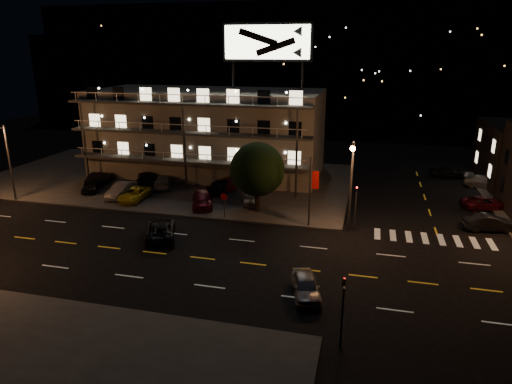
% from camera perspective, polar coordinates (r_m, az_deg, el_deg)
% --- Properties ---
extents(ground, '(140.00, 140.00, 0.00)m').
position_cam_1_polar(ground, '(34.85, -3.59, -8.60)').
color(ground, black).
rests_on(ground, ground).
extents(curb_nw, '(44.00, 24.00, 0.15)m').
position_cam_1_polar(curb_nw, '(57.19, -10.97, 1.70)').
color(curb_nw, '#383836').
rests_on(curb_nw, ground).
extents(motel, '(28.00, 13.80, 18.10)m').
position_cam_1_polar(motel, '(58.00, -5.99, 7.49)').
color(motel, gray).
rests_on(motel, ground).
extents(hill_backdrop, '(120.00, 25.00, 24.00)m').
position_cam_1_polar(hill_backdrop, '(99.86, 5.24, 15.24)').
color(hill_backdrop, black).
rests_on(hill_backdrop, ground).
extents(streetlight_nw, '(0.44, 1.92, 8.00)m').
position_cam_1_polar(streetlight_nw, '(52.94, -28.81, 4.03)').
color(streetlight_nw, '#2D2D30').
rests_on(streetlight_nw, ground).
extents(streetlight_nc, '(0.44, 1.92, 8.00)m').
position_cam_1_polar(streetlight_nc, '(39.12, 11.83, 1.77)').
color(streetlight_nc, '#2D2D30').
rests_on(streetlight_nc, ground).
extents(signal_nw, '(0.20, 0.27, 4.60)m').
position_cam_1_polar(signal_nw, '(40.34, 12.37, -1.34)').
color(signal_nw, '#2D2D30').
rests_on(signal_nw, ground).
extents(signal_sw, '(0.20, 0.27, 4.60)m').
position_cam_1_polar(signal_sw, '(24.81, 10.79, -13.74)').
color(signal_sw, '#2D2D30').
rests_on(signal_sw, ground).
extents(banner_north, '(0.83, 0.16, 6.40)m').
position_cam_1_polar(banner_north, '(40.24, 6.88, 0.19)').
color(banner_north, '#2D2D30').
rests_on(banner_north, ground).
extents(stop_sign, '(0.91, 0.11, 2.61)m').
position_cam_1_polar(stop_sign, '(42.62, -4.02, -1.17)').
color(stop_sign, '#2D2D30').
rests_on(stop_sign, ground).
extents(tree, '(5.40, 5.20, 6.80)m').
position_cam_1_polar(tree, '(43.44, 0.11, 2.65)').
color(tree, black).
rests_on(tree, curb_nw).
extents(lot_car_0, '(2.94, 4.35, 1.37)m').
position_cam_1_polar(lot_car_0, '(53.91, -19.91, 0.84)').
color(lot_car_0, black).
rests_on(lot_car_0, curb_nw).
extents(lot_car_1, '(1.61, 4.51, 1.48)m').
position_cam_1_polar(lot_car_1, '(50.79, -16.46, 0.25)').
color(lot_car_1, gray).
rests_on(lot_car_1, curb_nw).
extents(lot_car_2, '(2.20, 4.61, 1.27)m').
position_cam_1_polar(lot_car_2, '(49.29, -14.93, -0.26)').
color(lot_car_2, gold).
rests_on(lot_car_2, curb_nw).
extents(lot_car_3, '(3.59, 5.30, 1.43)m').
position_cam_1_polar(lot_car_3, '(46.17, -6.72, -0.87)').
color(lot_car_3, '#4E0B15').
rests_on(lot_car_3, curb_nw).
extents(lot_car_4, '(2.71, 4.09, 1.29)m').
position_cam_1_polar(lot_car_4, '(46.39, -0.77, -0.75)').
color(lot_car_4, gray).
rests_on(lot_car_4, curb_nw).
extents(lot_car_5, '(2.08, 4.68, 1.49)m').
position_cam_1_polar(lot_car_5, '(56.15, -18.93, 1.64)').
color(lot_car_5, black).
rests_on(lot_car_5, curb_nw).
extents(lot_car_6, '(4.12, 5.48, 1.38)m').
position_cam_1_polar(lot_car_6, '(55.19, -13.43, 1.79)').
color(lot_car_6, black).
rests_on(lot_car_6, curb_nw).
extents(lot_car_7, '(3.38, 5.22, 1.41)m').
position_cam_1_polar(lot_car_7, '(53.13, -11.43, 1.34)').
color(lot_car_7, gray).
rests_on(lot_car_7, curb_nw).
extents(lot_car_8, '(2.65, 4.71, 1.51)m').
position_cam_1_polar(lot_car_8, '(50.42, -4.29, 0.83)').
color(lot_car_8, black).
rests_on(lot_car_8, curb_nw).
extents(lot_car_9, '(2.77, 4.33, 1.35)m').
position_cam_1_polar(lot_car_9, '(51.55, -2.96, 1.14)').
color(lot_car_9, '#4E0B15').
rests_on(lot_car_9, curb_nw).
extents(side_car_0, '(4.60, 2.24, 1.45)m').
position_cam_1_polar(side_car_0, '(44.98, 27.15, -3.45)').
color(side_car_0, black).
rests_on(side_car_0, ground).
extents(side_car_1, '(4.93, 3.28, 1.26)m').
position_cam_1_polar(side_car_1, '(50.86, 26.73, -1.22)').
color(side_car_1, '#4E0B15').
rests_on(side_car_1, ground).
extents(side_car_2, '(5.21, 3.47, 1.40)m').
position_cam_1_polar(side_car_2, '(58.42, 26.87, 1.07)').
color(side_car_2, gray).
rests_on(side_car_2, ground).
extents(side_car_3, '(4.31, 2.18, 1.41)m').
position_cam_1_polar(side_car_3, '(61.62, 22.79, 2.38)').
color(side_car_3, black).
rests_on(side_car_3, ground).
extents(road_car_east, '(2.72, 4.42, 1.40)m').
position_cam_1_polar(road_car_east, '(30.15, 6.23, -11.59)').
color(road_car_east, gray).
rests_on(road_car_east, ground).
extents(road_car_west, '(4.25, 5.72, 1.44)m').
position_cam_1_polar(road_car_west, '(39.37, -11.88, -4.65)').
color(road_car_west, black).
rests_on(road_car_west, ground).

